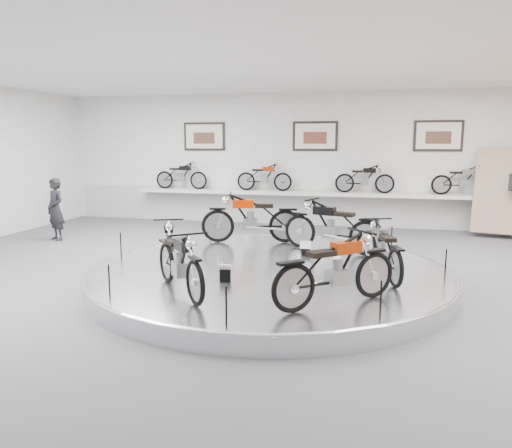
% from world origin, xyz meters
% --- Properties ---
extents(floor, '(16.00, 16.00, 0.00)m').
position_xyz_m(floor, '(0.00, 0.00, 0.00)').
color(floor, '#4C4C4F').
rests_on(floor, ground).
extents(ceiling, '(16.00, 16.00, 0.00)m').
position_xyz_m(ceiling, '(0.00, 0.00, 4.00)').
color(ceiling, white).
rests_on(ceiling, wall_back).
extents(wall_back, '(16.00, 0.00, 16.00)m').
position_xyz_m(wall_back, '(0.00, 7.00, 2.00)').
color(wall_back, white).
rests_on(wall_back, floor).
extents(dado_band, '(15.68, 0.04, 1.10)m').
position_xyz_m(dado_band, '(0.00, 6.98, 0.55)').
color(dado_band, '#BCBCBA').
rests_on(dado_band, floor).
extents(display_platform, '(6.40, 6.40, 0.30)m').
position_xyz_m(display_platform, '(0.00, 0.30, 0.15)').
color(display_platform, silver).
rests_on(display_platform, floor).
extents(platform_rim, '(6.40, 6.40, 0.10)m').
position_xyz_m(platform_rim, '(0.00, 0.30, 0.27)').
color(platform_rim, '#B2B2BA').
rests_on(platform_rim, display_platform).
extents(shelf, '(11.00, 0.55, 0.10)m').
position_xyz_m(shelf, '(0.00, 6.70, 1.00)').
color(shelf, silver).
rests_on(shelf, wall_back).
extents(poster_left, '(1.35, 0.06, 0.88)m').
position_xyz_m(poster_left, '(-3.50, 6.96, 2.70)').
color(poster_left, '#EEE6CD').
rests_on(poster_left, wall_back).
extents(poster_center, '(1.35, 0.06, 0.88)m').
position_xyz_m(poster_center, '(0.00, 6.96, 2.70)').
color(poster_center, '#EEE6CD').
rests_on(poster_center, wall_back).
extents(poster_right, '(1.35, 0.06, 0.88)m').
position_xyz_m(poster_right, '(3.50, 6.96, 2.70)').
color(poster_right, '#EEE6CD').
rests_on(poster_right, wall_back).
extents(shelf_bike_a, '(1.22, 0.43, 0.73)m').
position_xyz_m(shelf_bike_a, '(-4.20, 6.70, 1.42)').
color(shelf_bike_a, black).
rests_on(shelf_bike_a, shelf).
extents(shelf_bike_b, '(1.22, 0.43, 0.73)m').
position_xyz_m(shelf_bike_b, '(-1.50, 6.70, 1.42)').
color(shelf_bike_b, maroon).
rests_on(shelf_bike_b, shelf).
extents(shelf_bike_c, '(1.22, 0.43, 0.73)m').
position_xyz_m(shelf_bike_c, '(1.50, 6.70, 1.42)').
color(shelf_bike_c, black).
rests_on(shelf_bike_c, shelf).
extents(shelf_bike_d, '(1.22, 0.43, 0.73)m').
position_xyz_m(shelf_bike_d, '(4.20, 6.70, 1.42)').
color(shelf_bike_d, '#A2A1A5').
rests_on(shelf_bike_d, shelf).
extents(bike_a, '(1.93, 1.21, 1.07)m').
position_xyz_m(bike_a, '(0.96, 1.87, 0.84)').
color(bike_a, black).
rests_on(bike_a, display_platform).
extents(bike_b, '(1.99, 1.05, 1.11)m').
position_xyz_m(bike_b, '(-0.86, 2.43, 0.86)').
color(bike_b, '#C22800').
rests_on(bike_b, display_platform).
extents(bike_c, '(1.10, 1.61, 0.89)m').
position_xyz_m(bike_c, '(-1.87, 0.18, 0.75)').
color(bike_c, black).
rests_on(bike_c, display_platform).
extents(bike_d, '(1.51, 1.64, 0.97)m').
position_xyz_m(bike_d, '(-0.98, -1.51, 0.79)').
color(bike_d, black).
rests_on(bike_d, display_platform).
extents(bike_e, '(1.69, 1.61, 1.02)m').
position_xyz_m(bike_e, '(1.30, -1.54, 0.81)').
color(bike_e, maroon).
rests_on(bike_e, display_platform).
extents(bike_f, '(1.02, 1.69, 0.94)m').
position_xyz_m(bike_f, '(1.94, 0.11, 0.77)').
color(bike_f, '#A2A1A5').
rests_on(bike_f, display_platform).
extents(visitor, '(0.70, 0.62, 1.62)m').
position_xyz_m(visitor, '(-6.22, 3.02, 0.81)').
color(visitor, black).
rests_on(visitor, floor).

